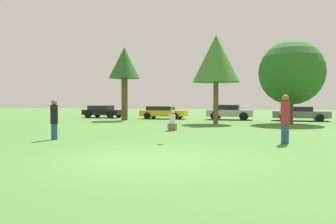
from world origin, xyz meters
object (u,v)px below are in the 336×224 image
Objects in this scene: parked_car_silver at (229,112)px; parked_car_yellow at (163,112)px; frisbee at (171,106)px; parked_car_black at (103,111)px; tree_0 at (124,65)px; parked_car_grey at (299,113)px; bystander_sitting at (172,122)px; tree_2 at (291,73)px; person_catcher at (285,118)px; person_thrower at (54,119)px; tree_1 at (216,59)px.

parked_car_yellow is at bearing -177.67° from parked_car_silver.
parked_car_black is (-11.26, 17.41, -0.77)m from frisbee.
tree_0 is 15.29m from parked_car_grey.
bystander_sitting is 0.25× the size of parked_car_grey.
tree_0 is at bearing 118.60° from frisbee.
tree_2 is 11.97m from parked_car_yellow.
parked_car_silver is at bearing 2.33° from parked_car_yellow.
bystander_sitting is (-5.48, 4.35, -0.50)m from person_catcher.
person_thrower reaches higher than parked_car_black.
bystander_sitting is at bearing 102.95° from frisbee.
person_thrower is 0.28× the size of tree_2.
parked_car_yellow is at bearing 107.51° from bystander_sitting.
parked_car_black is at bearing 122.89° from frisbee.
tree_1 is 1.42× the size of parked_car_grey.
parked_car_silver is (0.61, 5.44, -3.99)m from tree_1.
bystander_sitting is at bearing -44.76° from person_catcher.
bystander_sitting is at bearing -48.27° from parked_car_black.
person_catcher is 0.30× the size of tree_0.
tree_0 is 10.04m from parked_car_silver.
tree_2 reaches higher than parked_car_yellow.
parked_car_yellow is (-10.74, 4.31, -3.06)m from tree_2.
person_thrower is 0.26× the size of tree_1.
person_catcher is at bearing 7.34° from frisbee.
frisbee is (4.97, 0.47, 0.55)m from person_thrower.
tree_2 is 1.48× the size of parked_car_silver.
bystander_sitting is 0.26× the size of parked_car_yellow.
tree_0 is 13.44m from tree_2.
parked_car_grey is (5.78, -0.24, -0.07)m from parked_car_silver.
parked_car_black is 18.25m from parked_car_grey.
tree_0 is at bearing -157.91° from parked_car_silver.
tree_1 is 6.77m from parked_car_silver.
parked_car_grey is at bearing 67.16° from frisbee.
parked_car_silver is at bearing 19.39° from tree_0.
tree_2 is (1.50, 11.94, 2.72)m from person_catcher.
person_thrower is at bearing -79.95° from tree_0.
person_catcher reaches higher than parked_car_grey.
frisbee is at bearing -77.05° from bystander_sitting.
tree_1 reaches higher than person_catcher.
frisbee is 17.95m from parked_car_grey.
frisbee is 5.13m from bystander_sitting.
parked_car_silver is (6.06, -0.04, 0.08)m from parked_car_yellow.
bystander_sitting is 0.28× the size of parked_car_black.
person_catcher is 4.41m from frisbee.
tree_0 is 1.44× the size of parked_car_yellow.
person_thrower is 9.38m from person_catcher.
parked_car_yellow is at bearing -178.62° from parked_car_grey.
tree_1 is at bearing -167.50° from tree_2.
person_thrower is at bearing -129.84° from tree_2.
parked_car_grey is (14.44, 2.81, -4.14)m from tree_0.
frisbee is 15.98m from tree_0.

